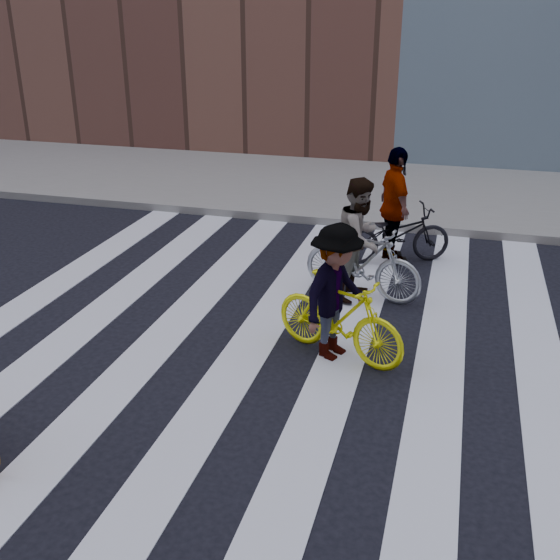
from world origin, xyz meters
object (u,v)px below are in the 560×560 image
at_px(bike_silver_mid, 362,262).
at_px(rider_mid, 360,239).
at_px(bike_dark_rear, 396,235).
at_px(rider_right, 336,293).
at_px(rider_rear, 395,206).
at_px(bike_yellow_right, 339,317).

height_order(bike_silver_mid, rider_mid, rider_mid).
distance_m(bike_dark_rear, rider_right, 3.26).
height_order(bike_dark_rear, rider_rear, rider_rear).
distance_m(bike_dark_rear, rider_rear, 0.46).
relative_size(bike_yellow_right, rider_mid, 0.99).
bearing_deg(rider_rear, rider_mid, 144.04).
xyz_separation_m(bike_yellow_right, rider_right, (-0.05, -0.00, 0.30)).
bearing_deg(rider_mid, bike_yellow_right, -163.23).
bearing_deg(rider_right, bike_silver_mid, 20.99).
relative_size(bike_dark_rear, rider_mid, 1.03).
bearing_deg(bike_yellow_right, bike_dark_rear, 17.15).
xyz_separation_m(bike_dark_rear, rider_mid, (-0.35, -1.47, 0.39)).
xyz_separation_m(bike_silver_mid, rider_rear, (0.25, 1.47, 0.40)).
bearing_deg(bike_dark_rear, bike_yellow_right, 150.45).
bearing_deg(rider_rear, bike_silver_mid, 145.93).
height_order(rider_mid, rider_rear, rider_rear).
xyz_separation_m(rider_right, rider_rear, (0.28, 3.22, 0.11)).
relative_size(rider_mid, rider_rear, 0.93).
height_order(bike_yellow_right, rider_rear, rider_rear).
bearing_deg(bike_dark_rear, rider_right, 149.57).
xyz_separation_m(bike_silver_mid, rider_right, (-0.04, -1.76, 0.28)).
distance_m(bike_yellow_right, rider_right, 0.30).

